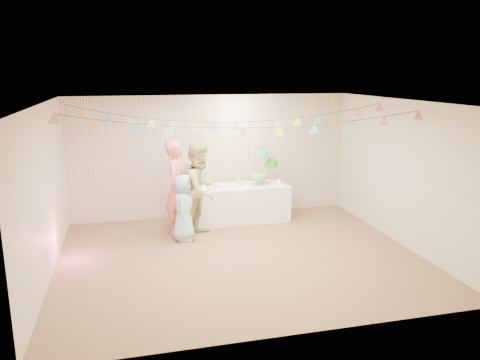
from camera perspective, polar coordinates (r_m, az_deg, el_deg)
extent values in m
plane|color=brown|center=(8.05, -0.02, -9.34)|extent=(6.00, 6.00, 0.00)
plane|color=silver|center=(7.45, -0.02, 9.47)|extent=(6.00, 6.00, 0.00)
plane|color=white|center=(10.04, -3.44, 2.90)|extent=(6.00, 6.00, 0.00)
plane|color=white|center=(5.35, 6.44, -6.32)|extent=(6.00, 6.00, 0.00)
plane|color=white|center=(7.54, -22.77, -1.54)|extent=(5.00, 5.00, 0.00)
plane|color=white|center=(8.84, 19.22, 0.79)|extent=(5.00, 5.00, 0.00)
cube|color=white|center=(9.84, -0.03, -2.81)|extent=(2.01, 0.80, 0.75)
cylinder|color=white|center=(9.58, -3.23, -0.90)|extent=(0.33, 0.33, 0.02)
imported|color=#DC7573|center=(8.98, -7.62, -0.88)|extent=(0.68, 0.79, 1.84)
imported|color=tan|center=(8.84, -4.87, -1.18)|extent=(1.08, 1.11, 1.80)
imported|color=#A3CBE7|center=(8.70, -6.92, -3.35)|extent=(0.53, 0.69, 1.25)
cylinder|color=#FFD88C|center=(9.44, -4.53, -1.07)|extent=(0.04, 0.04, 0.03)
cylinder|color=#FFD88C|center=(9.84, -2.26, -0.47)|extent=(0.04, 0.04, 0.03)
cylinder|color=#FFD88C|center=(9.56, 0.86, -0.86)|extent=(0.04, 0.04, 0.03)
cylinder|color=#FFD88C|center=(10.03, 1.61, -0.19)|extent=(0.04, 0.04, 0.03)
cylinder|color=#FFD88C|center=(9.80, 4.88, -0.56)|extent=(0.04, 0.04, 0.03)
cylinder|color=#FFD88C|center=(10.13, 4.71, -0.11)|extent=(0.04, 0.04, 0.03)
cylinder|color=#FFD88C|center=(9.35, -4.34, -1.21)|extent=(0.04, 0.04, 0.03)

